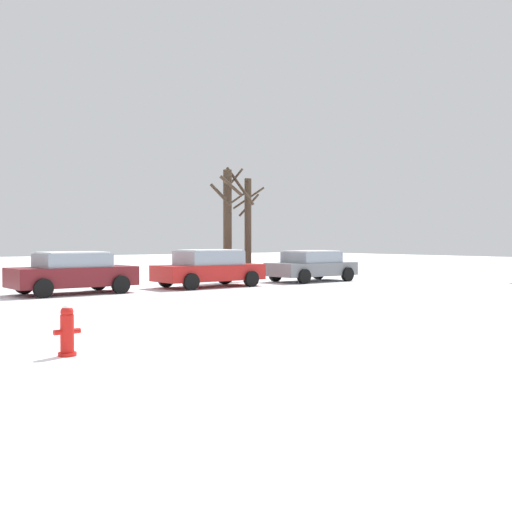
{
  "coord_description": "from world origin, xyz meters",
  "views": [
    {
      "loc": [
        -3.02,
        -11.36,
        1.91
      ],
      "look_at": [
        10.1,
        5.93,
        1.33
      ],
      "focal_mm": 44.15,
      "sensor_mm": 36.0,
      "label": 1
    }
  ],
  "objects_px": {
    "parked_car_maroon": "(73,272)",
    "parked_car_gray": "(312,266)",
    "fire_hydrant": "(67,330)",
    "parked_car_red": "(209,268)"
  },
  "relations": [
    {
      "from": "parked_car_maroon",
      "to": "parked_car_gray",
      "type": "xyz_separation_m",
      "value": [
        11.09,
        -0.2,
        -0.04
      ]
    },
    {
      "from": "fire_hydrant",
      "to": "parked_car_maroon",
      "type": "relative_size",
      "value": 0.2
    },
    {
      "from": "parked_car_maroon",
      "to": "parked_car_red",
      "type": "height_order",
      "value": "parked_car_red"
    },
    {
      "from": "fire_hydrant",
      "to": "parked_car_red",
      "type": "relative_size",
      "value": 0.19
    },
    {
      "from": "parked_car_red",
      "to": "parked_car_maroon",
      "type": "bearing_deg",
      "value": 177.94
    },
    {
      "from": "fire_hydrant",
      "to": "parked_car_red",
      "type": "distance_m",
      "value": 14.97
    },
    {
      "from": "parked_car_maroon",
      "to": "parked_car_gray",
      "type": "height_order",
      "value": "parked_car_maroon"
    },
    {
      "from": "parked_car_maroon",
      "to": "parked_car_gray",
      "type": "relative_size",
      "value": 1.02
    },
    {
      "from": "parked_car_red",
      "to": "parked_car_gray",
      "type": "relative_size",
      "value": 1.07
    },
    {
      "from": "parked_car_gray",
      "to": "fire_hydrant",
      "type": "bearing_deg",
      "value": -144.29
    }
  ]
}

